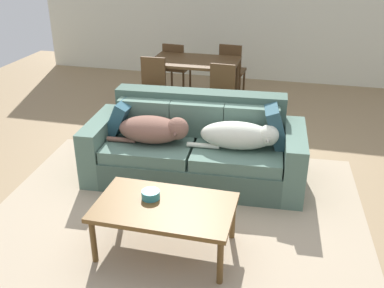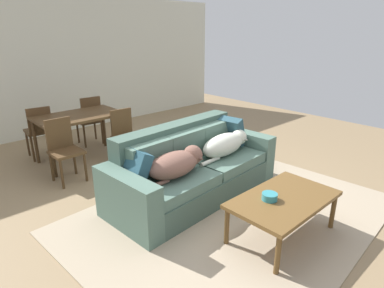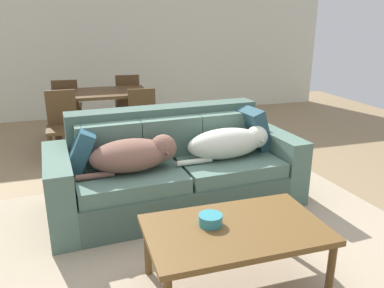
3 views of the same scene
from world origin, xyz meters
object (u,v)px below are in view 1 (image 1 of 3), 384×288
couch (196,148)px  dog_on_right_cushion (241,136)px  throw_pillow_by_left_arm (121,117)px  dining_table (195,65)px  coffee_table (165,210)px  dining_chair_far_right (231,68)px  dining_chair_far_left (176,66)px  dog_on_left_cushion (155,129)px  dining_chair_near_right (220,93)px  bowl_on_coffee_table (151,195)px  throw_pillow_by_right_arm (276,126)px  dining_chair_near_left (152,86)px

couch → dog_on_right_cushion: size_ratio=2.55×
throw_pillow_by_left_arm → dining_table: size_ratio=0.30×
coffee_table → throw_pillow_by_left_arm: bearing=124.6°
couch → dining_chair_far_right: dining_chair_far_right is taller
coffee_table → dining_chair_far_left: (-1.03, 3.95, 0.10)m
couch → dog_on_left_cushion: 0.51m
dining_chair_near_right → dining_chair_far_right: size_ratio=0.94×
dog_on_left_cushion → dining_table: 2.28m
dog_on_left_cushion → bowl_on_coffee_table: dog_on_left_cushion is taller
throw_pillow_by_right_arm → dining_chair_far_left: same height
throw_pillow_by_left_arm → bowl_on_coffee_table: 1.47m
dog_on_right_cushion → dining_chair_near_right: 1.76m
throw_pillow_by_left_arm → coffee_table: size_ratio=0.34×
bowl_on_coffee_table → dining_chair_near_right: 2.79m
dog_on_right_cushion → dining_chair_far_left: (-1.48, 2.76, -0.11)m
couch → dining_chair_far_left: 2.81m
dining_chair_near_right → coffee_table: bearing=-85.4°
dog_on_left_cushion → dog_on_right_cushion: size_ratio=0.94×
dining_chair_far_right → coffee_table: bearing=96.1°
dog_on_left_cushion → dining_chair_far_left: 2.88m
dog_on_left_cushion → throw_pillow_by_right_arm: throw_pillow_by_right_arm is taller
dining_table → throw_pillow_by_right_arm: bearing=-55.5°
dining_table → couch: bearing=-76.1°
bowl_on_coffee_table → dining_chair_near_left: bearing=108.6°
dining_chair_near_left → couch: bearing=-57.5°
dining_chair_far_left → bowl_on_coffee_table: bearing=107.8°
couch → throw_pillow_by_left_arm: bearing=176.4°
throw_pillow_by_right_arm → dining_chair_near_left: (-1.87, 1.42, -0.16)m
throw_pillow_by_right_arm → bowl_on_coffee_table: (-0.93, -1.35, -0.17)m
dining_chair_near_left → bowl_on_coffee_table: bearing=-72.6°
dog_on_left_cushion → dining_chair_near_left: bearing=106.3°
dining_chair_near_left → dining_chair_far_right: dining_chair_far_right is taller
couch → dining_chair_far_left: couch is taller
dog_on_left_cushion → coffee_table: bearing=-71.7°
throw_pillow_by_left_arm → dining_chair_far_left: size_ratio=0.44×
throw_pillow_by_right_arm → dining_chair_near_left: bearing=142.7°
dining_table → dining_chair_near_right: dining_chair_near_right is taller
dog_on_right_cushion → coffee_table: 1.29m
dining_chair_far_right → dining_chair_far_left: bearing=8.4°
dog_on_left_cushion → dining_chair_far_right: size_ratio=0.96×
coffee_table → throw_pillow_by_right_arm: bearing=61.3°
dog_on_left_cushion → throw_pillow_by_left_arm: throw_pillow_by_left_arm is taller
bowl_on_coffee_table → dining_chair_near_left: 2.93m
throw_pillow_by_right_arm → dining_chair_near_left: dining_chair_near_left is taller
throw_pillow_by_right_arm → dining_chair_near_left: size_ratio=0.49×
dining_chair_near_right → dog_on_left_cushion: bearing=-99.3°
throw_pillow_by_left_arm → dining_chair_near_right: 1.76m
couch → dog_on_right_cushion: (0.50, -0.13, 0.27)m
throw_pillow_by_right_arm → dining_chair_near_right: throw_pillow_by_right_arm is taller
dog_on_right_cushion → dining_table: bearing=111.0°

